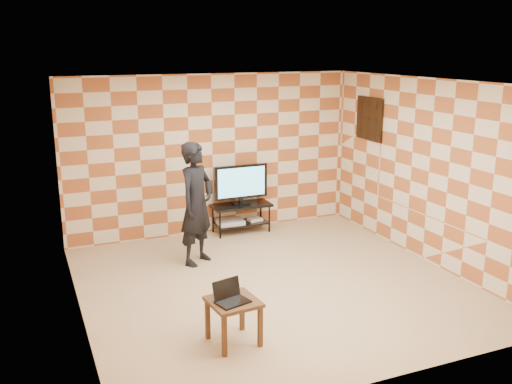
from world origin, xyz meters
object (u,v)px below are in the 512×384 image
Objects in this scene: tv at (241,183)px; side_table at (233,308)px; person at (197,204)px; tv_stand at (241,212)px.

tv is 1.70× the size of side_table.
side_table is 0.31× the size of person.
tv_stand is 0.51m from tv.
side_table is (-1.46, -3.50, 0.05)m from tv_stand.
side_table is (-1.46, -3.50, -0.47)m from tv.
person is at bearing -136.07° from tv_stand.
person is at bearing 81.88° from side_table.
person is (-1.11, -1.07, 0.03)m from tv.
person is (-1.11, -1.07, 0.54)m from tv_stand.
tv_stand is 1.84× the size of side_table.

